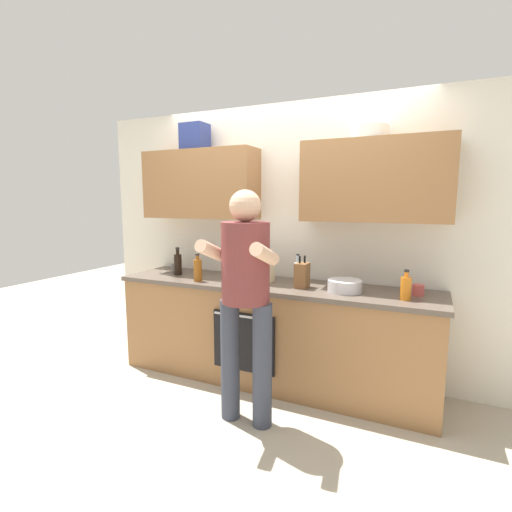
{
  "coord_description": "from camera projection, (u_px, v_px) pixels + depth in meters",
  "views": [
    {
      "loc": [
        1.24,
        -3.02,
        1.62
      ],
      "look_at": [
        -0.1,
        -0.1,
        1.15
      ],
      "focal_mm": 26.66,
      "sensor_mm": 36.0,
      "label": 1
    }
  ],
  "objects": [
    {
      "name": "person_standing",
      "position": [
        245.0,
        289.0,
        2.67
      ],
      "size": [
        0.49,
        0.45,
        1.69
      ],
      "color": "#383D4C",
      "rests_on": "ground"
    },
    {
      "name": "counter",
      "position": [
        271.0,
        332.0,
        3.4
      ],
      "size": [
        2.84,
        0.67,
        0.9
      ],
      "color": "olive",
      "rests_on": "ground"
    },
    {
      "name": "bottle_water",
      "position": [
        298.0,
        272.0,
        3.34
      ],
      "size": [
        0.06,
        0.06,
        0.26
      ],
      "color": "silver",
      "rests_on": "counter"
    },
    {
      "name": "knife_block",
      "position": [
        302.0,
        275.0,
        3.16
      ],
      "size": [
        0.1,
        0.14,
        0.27
      ],
      "color": "brown",
      "rests_on": "counter"
    },
    {
      "name": "cup_ceramic",
      "position": [
        418.0,
        290.0,
        2.9
      ],
      "size": [
        0.09,
        0.09,
        0.09
      ],
      "primitive_type": "cylinder",
      "color": "#BF4C47",
      "rests_on": "counter"
    },
    {
      "name": "bottle_syrup",
      "position": [
        198.0,
        270.0,
        3.41
      ],
      "size": [
        0.07,
        0.07,
        0.25
      ],
      "color": "#8C4C14",
      "rests_on": "counter"
    },
    {
      "name": "mixing_bowl",
      "position": [
        345.0,
        286.0,
        3.02
      ],
      "size": [
        0.27,
        0.27,
        0.1
      ],
      "primitive_type": "cylinder",
      "color": "silver",
      "rests_on": "counter"
    },
    {
      "name": "back_wall_unit",
      "position": [
        282.0,
        214.0,
        3.5
      ],
      "size": [
        4.0,
        0.38,
        2.5
      ],
      "color": "silver",
      "rests_on": "ground"
    },
    {
      "name": "cup_coffee",
      "position": [
        231.0,
        272.0,
        3.63
      ],
      "size": [
        0.08,
        0.08,
        0.08
      ],
      "primitive_type": "cylinder",
      "color": "white",
      "rests_on": "counter"
    },
    {
      "name": "grocery_bag_rice",
      "position": [
        263.0,
        273.0,
        3.38
      ],
      "size": [
        0.19,
        0.18,
        0.16
      ],
      "primitive_type": "cube",
      "rotation": [
        0.0,
        0.0,
        -0.12
      ],
      "color": "beige",
      "rests_on": "counter"
    },
    {
      "name": "ground_plane",
      "position": [
        270.0,
        380.0,
        3.46
      ],
      "size": [
        12.0,
        12.0,
        0.0
      ],
      "primitive_type": "plane",
      "color": "#B2A893"
    },
    {
      "name": "cup_stoneware",
      "position": [
        176.0,
        268.0,
        3.86
      ],
      "size": [
        0.09,
        0.09,
        0.09
      ],
      "primitive_type": "cylinder",
      "color": "slate",
      "rests_on": "counter"
    },
    {
      "name": "bottle_soy",
      "position": [
        178.0,
        264.0,
        3.72
      ],
      "size": [
        0.07,
        0.07,
        0.27
      ],
      "color": "black",
      "rests_on": "counter"
    },
    {
      "name": "bottle_wine",
      "position": [
        250.0,
        266.0,
        3.58
      ],
      "size": [
        0.05,
        0.05,
        0.25
      ],
      "color": "#471419",
      "rests_on": "counter"
    },
    {
      "name": "bottle_juice",
      "position": [
        406.0,
        288.0,
        2.77
      ],
      "size": [
        0.08,
        0.08,
        0.22
      ],
      "color": "orange",
      "rests_on": "counter"
    }
  ]
}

